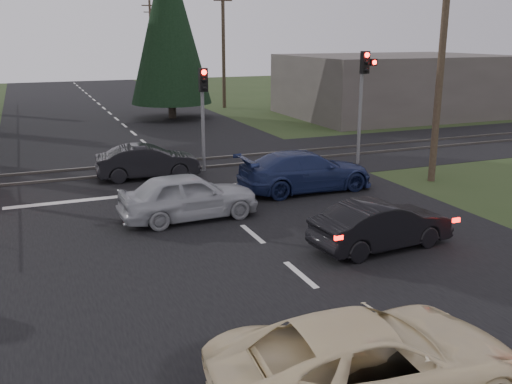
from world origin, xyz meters
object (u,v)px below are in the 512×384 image
traffic_signal_center (203,102)px  dark_hatchback (381,225)px  utility_pole_far (151,40)px  cream_coupe (369,361)px  traffic_signal_right (364,86)px  silver_car (189,196)px  utility_pole_mid (223,43)px  utility_pole_near (442,53)px  dark_car_far (148,162)px  blue_sedan (305,171)px

traffic_signal_center → dark_hatchback: size_ratio=1.08×
utility_pole_far → cream_coupe: utility_pole_far is taller
traffic_signal_right → silver_car: (-8.79, -4.47, -2.61)m
utility_pole_mid → silver_car: utility_pole_mid is taller
utility_pole_far → silver_car: utility_pole_far is taller
utility_pole_near → dark_hatchback: utility_pole_near is taller
utility_pole_mid → dark_car_far: 22.23m
traffic_signal_right → utility_pole_near: size_ratio=0.52×
utility_pole_far → silver_car: 51.10m
utility_pole_far → blue_sedan: utility_pole_far is taller
dark_hatchback → silver_car: (-3.94, 4.22, 0.08)m
utility_pole_far → utility_pole_near: bearing=-90.0°
traffic_signal_right → utility_pole_mid: 20.60m
traffic_signal_center → utility_pole_mid: (7.50, 19.32, 1.92)m
utility_pole_mid → blue_sedan: bearing=-102.2°
utility_pole_far → dark_hatchback: (-5.80, -54.22, -4.10)m
traffic_signal_center → utility_pole_mid: size_ratio=0.46×
utility_pole_far → dark_car_far: size_ratio=2.32×
dark_hatchback → silver_car: size_ratio=0.91×
blue_sedan → traffic_signal_right: bearing=-54.9°
dark_hatchback → utility_pole_mid: bearing=-16.4°
dark_hatchback → dark_car_far: (-4.04, 9.70, 0.01)m
traffic_signal_right → dark_hatchback: traffic_signal_right is taller
utility_pole_near → utility_pole_far: same height
dark_hatchback → blue_sedan: size_ratio=0.78×
utility_pole_near → dark_car_far: (-9.84, 4.49, -4.09)m
utility_pole_near → silver_car: 10.59m
traffic_signal_center → utility_pole_mid: bearing=68.8°
traffic_signal_center → silver_car: (-2.25, -5.68, -2.10)m
utility_pole_far → dark_car_far: utility_pole_far is taller
cream_coupe → traffic_signal_right: bearing=-27.9°
utility_pole_mid → dark_hatchback: (-5.80, -29.22, -4.10)m
traffic_signal_right → dark_car_far: (-8.89, 1.01, -2.68)m
utility_pole_far → blue_sedan: 48.87m
silver_car → blue_sedan: (4.69, 1.56, -0.00)m
traffic_signal_right → traffic_signal_center: 6.68m
blue_sedan → silver_car: bearing=108.2°
silver_car → dark_car_far: silver_car is taller
utility_pole_far → dark_car_far: bearing=-102.5°
utility_pole_mid → utility_pole_far: bearing=90.0°
silver_car → dark_car_far: (-0.09, 5.49, -0.07)m
utility_pole_mid → utility_pole_far: same height
traffic_signal_right → cream_coupe: traffic_signal_right is taller
utility_pole_mid → dark_car_far: size_ratio=2.32×
traffic_signal_right → utility_pole_far: size_ratio=0.52×
traffic_signal_right → utility_pole_near: bearing=-74.7°
utility_pole_near → utility_pole_far: 49.00m
traffic_signal_right → utility_pole_mid: utility_pole_mid is taller
utility_pole_near → traffic_signal_center: bearing=148.0°
traffic_signal_right → dark_car_far: bearing=173.5°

